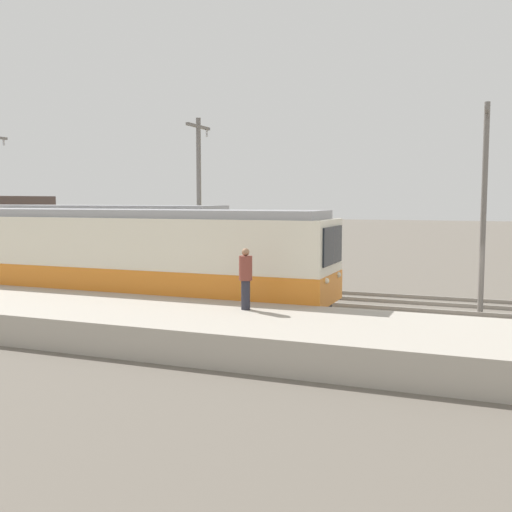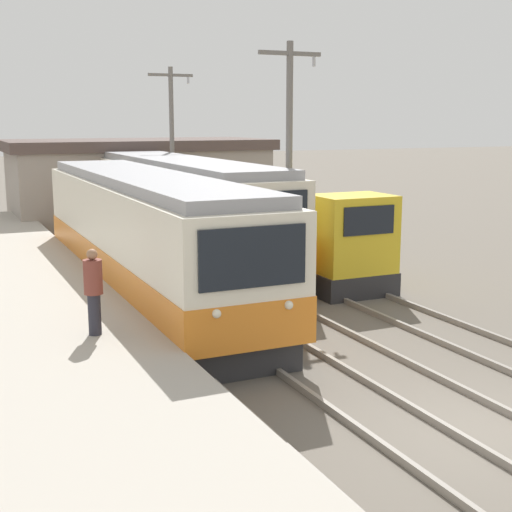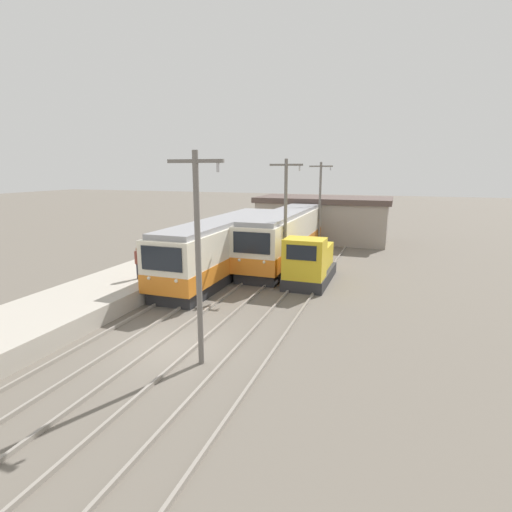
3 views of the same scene
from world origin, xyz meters
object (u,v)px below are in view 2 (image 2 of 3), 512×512
(catenary_mast_mid, at_px, (289,159))
(shunting_locomotive, at_px, (325,246))
(person_on_platform, at_px, (93,288))
(commuter_train_left, at_px, (146,242))
(commuter_train_center, at_px, (183,215))
(catenary_mast_far, at_px, (172,146))

(catenary_mast_mid, bearing_deg, shunting_locomotive, 12.36)
(shunting_locomotive, bearing_deg, person_on_platform, -147.75)
(commuter_train_left, distance_m, person_on_platform, 6.25)
(catenary_mast_mid, distance_m, person_on_platform, 8.90)
(commuter_train_center, relative_size, person_on_platform, 8.41)
(commuter_train_left, relative_size, shunting_locomotive, 2.74)
(catenary_mast_mid, relative_size, catenary_mast_far, 1.00)
(shunting_locomotive, relative_size, catenary_mast_mid, 0.74)
(commuter_train_center, bearing_deg, person_on_platform, -117.42)
(commuter_train_center, distance_m, catenary_mast_far, 6.33)
(catenary_mast_mid, bearing_deg, catenary_mast_far, 90.00)
(commuter_train_center, bearing_deg, shunting_locomotive, -60.16)
(catenary_mast_mid, distance_m, catenary_mast_far, 11.27)
(catenary_mast_far, bearing_deg, commuter_train_left, -111.99)
(commuter_train_center, relative_size, shunting_locomotive, 2.71)
(commuter_train_left, relative_size, catenary_mast_far, 2.03)
(commuter_train_left, xyz_separation_m, catenary_mast_far, (4.31, 10.67, 2.33))
(commuter_train_center, relative_size, catenary_mast_far, 2.01)
(commuter_train_center, height_order, shunting_locomotive, commuter_train_center)
(catenary_mast_far, bearing_deg, shunting_locomotive, -82.23)
(shunting_locomotive, distance_m, catenary_mast_far, 11.40)
(person_on_platform, bearing_deg, catenary_mast_mid, 35.71)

